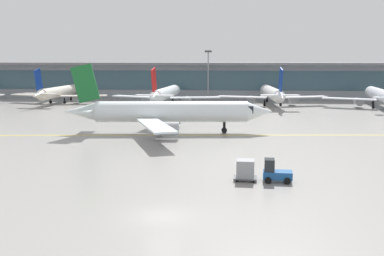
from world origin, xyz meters
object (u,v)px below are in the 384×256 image
(gate_airplane_3, at_px, (272,94))
(apron_light_mast_1, at_px, (208,73))
(gate_airplane_2, at_px, (166,94))
(cargo_dolly_lead, at_px, (245,169))
(gate_airplane_4, at_px, (381,96))
(baggage_tug, at_px, (275,172))
(gate_airplane_1, at_px, (59,92))
(taxiing_regional_jet, at_px, (169,112))

(gate_airplane_3, bearing_deg, apron_light_mast_1, 49.30)
(gate_airplane_2, distance_m, cargo_dolly_lead, 65.83)
(gate_airplane_4, bearing_deg, gate_airplane_3, 84.78)
(gate_airplane_2, relative_size, gate_airplane_3, 1.00)
(gate_airplane_4, height_order, cargo_dolly_lead, gate_airplane_4)
(baggage_tug, bearing_deg, apron_light_mast_1, 100.81)
(gate_airplane_3, bearing_deg, gate_airplane_2, 91.55)
(gate_airplane_4, relative_size, cargo_dolly_lead, 12.40)
(gate_airplane_3, height_order, cargo_dolly_lead, gate_airplane_3)
(gate_airplane_2, height_order, gate_airplane_4, gate_airplane_2)
(gate_airplane_1, distance_m, gate_airplane_4, 74.57)
(taxiing_regional_jet, bearing_deg, gate_airplane_2, 93.70)
(gate_airplane_1, relative_size, cargo_dolly_lead, 11.92)
(gate_airplane_1, bearing_deg, cargo_dolly_lead, -143.77)
(gate_airplane_2, bearing_deg, gate_airplane_1, 88.13)
(gate_airplane_1, relative_size, gate_airplane_3, 0.96)
(taxiing_regional_jet, height_order, apron_light_mast_1, apron_light_mast_1)
(gate_airplane_2, distance_m, gate_airplane_3, 24.59)
(apron_light_mast_1, bearing_deg, gate_airplane_1, -163.85)
(gate_airplane_2, distance_m, taxiing_regional_jet, 38.63)
(gate_airplane_2, relative_size, taxiing_regional_jet, 0.88)
(gate_airplane_4, xyz_separation_m, cargo_dolly_lead, (-32.06, -62.01, -1.66))
(gate_airplane_3, distance_m, taxiing_regional_jet, 44.64)
(gate_airplane_1, relative_size, gate_airplane_4, 0.96)
(gate_airplane_1, xyz_separation_m, gate_airplane_4, (74.38, -5.30, 0.11))
(gate_airplane_3, xyz_separation_m, cargo_dolly_lead, (-8.69, -66.07, -1.66))
(gate_airplane_2, height_order, cargo_dolly_lead, gate_airplane_2)
(gate_airplane_3, relative_size, taxiing_regional_jet, 0.88)
(taxiing_regional_jet, bearing_deg, gate_airplane_1, 123.04)
(baggage_tug, distance_m, apron_light_mast_1, 78.63)
(baggage_tug, xyz_separation_m, cargo_dolly_lead, (-2.68, 0.19, 0.16))
(gate_airplane_1, distance_m, gate_airplane_2, 26.75)
(gate_airplane_2, bearing_deg, apron_light_mast_1, -28.23)
(apron_light_mast_1, bearing_deg, cargo_dolly_lead, -85.14)
(taxiing_regional_jet, bearing_deg, gate_airplane_4, 36.12)
(gate_airplane_4, bearing_deg, gate_airplane_1, 90.57)
(gate_airplane_1, height_order, baggage_tug, gate_airplane_1)
(cargo_dolly_lead, bearing_deg, gate_airplane_2, 107.90)
(gate_airplane_2, bearing_deg, gate_airplane_3, -79.39)
(gate_airplane_2, bearing_deg, baggage_tug, -158.42)
(cargo_dolly_lead, xyz_separation_m, apron_light_mast_1, (-6.60, 77.65, 5.99))
(gate_airplane_2, height_order, baggage_tug, gate_airplane_2)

